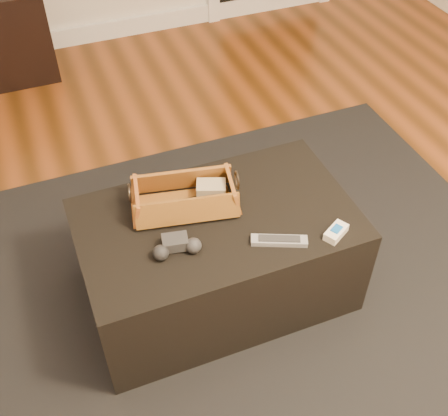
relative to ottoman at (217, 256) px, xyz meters
name	(u,v)px	position (x,y,z in m)	size (l,w,h in m)	color
floor	(261,381)	(0.00, -0.43, -0.23)	(5.00, 5.50, 0.01)	brown
baseboard	(96,32)	(0.00, 2.30, -0.16)	(5.00, 0.04, 0.12)	white
area_rug	(222,300)	(0.00, -0.05, -0.22)	(2.60, 2.00, 0.01)	black
ottoman	(217,256)	(0.00, 0.00, 0.00)	(1.00, 0.60, 0.42)	black
tv_remote	(180,206)	(-0.11, 0.08, 0.23)	(0.20, 0.05, 0.02)	black
cloth_bundle	(211,190)	(0.02, 0.10, 0.25)	(0.11, 0.07, 0.06)	tan
wicker_basket	(185,198)	(-0.09, 0.09, 0.26)	(0.41, 0.27, 0.14)	olive
game_controller	(176,246)	(-0.18, -0.10, 0.24)	(0.17, 0.10, 0.05)	#28292B
silver_remote	(279,240)	(0.16, -0.19, 0.22)	(0.19, 0.12, 0.02)	#93949A
cream_gadget	(336,232)	(0.35, -0.23, 0.23)	(0.11, 0.09, 0.03)	white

